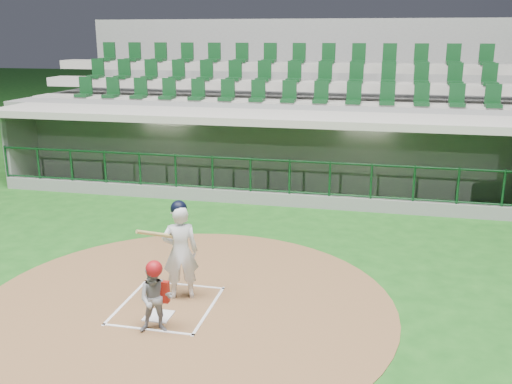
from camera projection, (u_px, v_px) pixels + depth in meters
The scene contains 8 objects.
ground at pixel (174, 298), 10.05m from camera, with size 120.00×120.00×0.00m, color #174E16.
dirt_circle at pixel (186, 305), 9.80m from camera, with size 7.20×7.20×0.01m, color brown.
home_plate at pixel (158, 316), 9.39m from camera, with size 0.43×0.43×0.02m, color white.
batter_box_chalk at pixel (167, 305), 9.77m from camera, with size 1.55×1.80×0.01m.
dugout_structure at pixel (267, 156), 17.17m from camera, with size 16.40×3.70×3.00m.
seating_deck at pixel (283, 125), 19.92m from camera, with size 17.00×6.72×5.15m.
batter at pixel (180, 250), 9.85m from camera, with size 0.90×0.94×1.78m.
catcher at pixel (156, 297), 8.78m from camera, with size 0.63×0.55×1.18m.
Camera 1 is at (3.44, -8.63, 4.52)m, focal length 40.00 mm.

